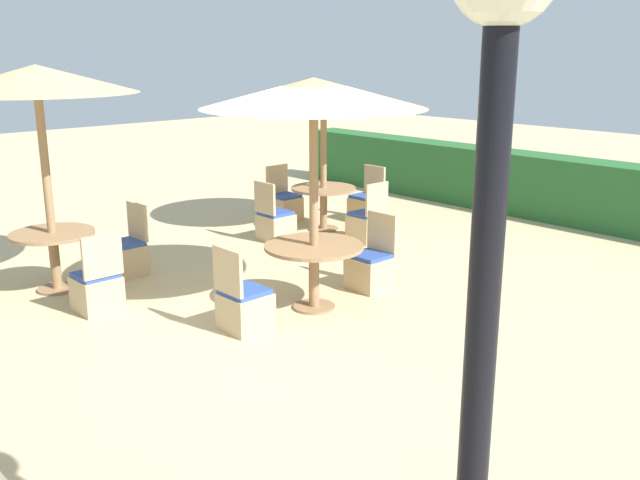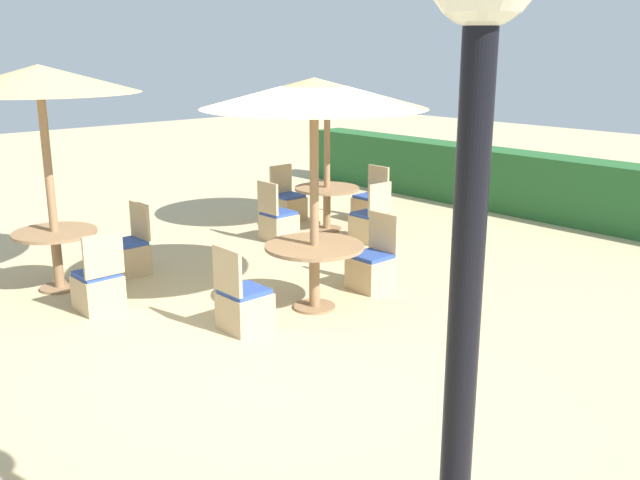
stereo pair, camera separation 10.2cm
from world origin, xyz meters
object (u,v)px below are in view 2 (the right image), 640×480
object	(u,v)px
parasol_center	(314,94)
lamp_post	(470,211)
patio_chair_back_left_north	(370,206)
patio_chair_back_left_south	(278,223)
parasol_back_left	(327,92)
patio_chair_center_south	(244,306)
round_table_back_left	(327,197)
patio_chair_center_north	(372,268)
round_table_center	(314,258)
round_table_front_left	(56,245)
patio_chair_back_left_west	(288,205)
patio_chair_back_left_east	(370,224)
parasol_front_left	(39,80)
patio_chair_front_left_east	(99,288)
patio_chair_front_left_north	(129,254)

from	to	relation	value
parasol_center	lamp_post	bearing A→B (deg)	-35.82
patio_chair_back_left_north	patio_chair_back_left_south	xyz separation A→B (m)	(-0.09, -1.96, 0.00)
parasol_back_left	patio_chair_center_south	bearing A→B (deg)	-54.40
round_table_back_left	patio_chair_center_north	bearing A→B (deg)	-31.98
round_table_center	round_table_front_left	distance (m)	3.23
patio_chair_back_left_west	patio_chair_back_left_east	bearing A→B (deg)	91.17
parasol_front_left	parasol_back_left	bearing A→B (deg)	89.16
patio_chair_back_left_north	patio_chair_front_left_east	xyz separation A→B (m)	(0.91, -5.38, 0.00)
patio_chair_center_north	patio_chair_front_left_east	world-z (taller)	same
round_table_back_left	parasol_center	size ratio (longest dim) A/B	0.40
patio_chair_back_left_west	patio_chair_back_left_north	bearing A→B (deg)	134.82
parasol_center	round_table_front_left	distance (m)	3.72
patio_chair_center_south	round_table_front_left	size ratio (longest dim) A/B	0.93
lamp_post	patio_chair_back_left_east	size ratio (longest dim) A/B	3.57
lamp_post	patio_chair_back_left_north	size ratio (longest dim) A/B	3.57
patio_chair_back_left_east	round_table_center	xyz separation A→B (m)	(1.60, -2.57, 0.34)
lamp_post	parasol_back_left	size ratio (longest dim) A/B	1.39
patio_chair_center_north	round_table_back_left	bearing A→B (deg)	-31.98
parasol_back_left	patio_chair_front_left_north	bearing A→B (deg)	-90.68
parasol_back_left	parasol_front_left	bearing A→B (deg)	-90.84
patio_chair_back_left_west	round_table_center	world-z (taller)	patio_chair_back_left_west
lamp_post	patio_chair_back_left_west	size ratio (longest dim) A/B	3.57
patio_chair_back_left_west	parasol_front_left	xyz separation A→B (m)	(0.90, -4.43, 2.27)
patio_chair_center_north	parasol_center	bearing A→B (deg)	91.87
patio_chair_front_left_north	patio_chair_front_left_east	world-z (taller)	same
parasol_back_left	parasol_front_left	distance (m)	4.46
patio_chair_back_left_east	parasol_center	distance (m)	3.72
patio_chair_center_south	round_table_back_left	bearing A→B (deg)	125.60
parasol_center	parasol_back_left	bearing A→B (deg)	135.01
patio_chair_back_left_east	patio_chair_back_left_south	distance (m)	1.42
lamp_post	parasol_back_left	distance (m)	8.89
round_table_front_left	lamp_post	bearing A→B (deg)	-9.91
lamp_post	patio_chair_back_left_north	world-z (taller)	lamp_post
round_table_center	patio_chair_front_left_east	distance (m)	2.47
parasol_back_left	round_table_center	xyz separation A→B (m)	(2.56, -2.55, -1.61)
parasol_front_left	parasol_center	bearing A→B (deg)	35.82
parasol_front_left	patio_chair_front_left_north	distance (m)	2.45
round_table_center	patio_chair_center_south	world-z (taller)	patio_chair_center_south
lamp_post	patio_chair_back_left_north	xyz separation A→B (m)	(-6.81, 6.63, -2.09)
parasol_front_left	lamp_post	bearing A→B (deg)	-9.91
parasol_center	patio_chair_center_north	size ratio (longest dim) A/B	2.78
patio_chair_back_left_north	patio_chair_back_left_south	distance (m)	1.96
parasol_back_left	round_table_center	world-z (taller)	parasol_back_left
lamp_post	patio_chair_back_left_north	distance (m)	9.73
round_table_back_left	patio_chair_back_left_west	size ratio (longest dim) A/B	1.12
parasol_back_left	patio_chair_center_north	world-z (taller)	parasol_back_left
patio_chair_back_left_north	patio_chair_center_north	size ratio (longest dim) A/B	1.00
patio_chair_center_south	patio_chair_front_left_north	distance (m)	2.57
parasol_back_left	patio_chair_back_left_south	xyz separation A→B (m)	(-0.05, -0.99, -1.95)
round_table_center	parasol_back_left	bearing A→B (deg)	135.01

